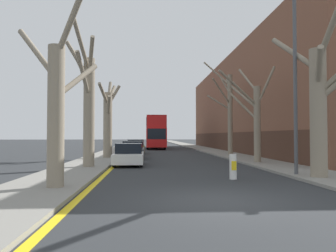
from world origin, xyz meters
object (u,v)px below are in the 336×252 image
object	(u,v)px
double_decker_bus	(155,131)
street_tree_left_2	(108,120)
street_tree_right_1	(255,116)
parked_car_1	(133,150)
parked_car_0	(129,155)
parked_car_2	(136,147)
street_tree_right_0	(320,100)
lamp_post	(293,72)
traffic_bollard	(233,167)
street_tree_left_1	(88,102)
street_tree_left_0	(57,104)
street_tree_right_2	(229,110)

from	to	relation	value
double_decker_bus	street_tree_left_2	bearing A→B (deg)	-101.54
street_tree_right_1	parked_car_1	bearing A→B (deg)	145.96
parked_car_0	parked_car_2	world-z (taller)	parked_car_2
parked_car_1	parked_car_2	bearing A→B (deg)	90.00
double_decker_bus	parked_car_0	xyz separation A→B (m)	(-2.31, -26.00, -1.86)
street_tree_left_2	parked_car_1	distance (m)	3.08
street_tree_right_0	lamp_post	size ratio (longest dim) A/B	0.84
parked_car_2	traffic_bollard	xyz separation A→B (m)	(4.65, -19.20, -0.16)
street_tree_right_0	lamp_post	world-z (taller)	lamp_post
parked_car_0	lamp_post	bearing A→B (deg)	-39.44
street_tree_left_1	street_tree_left_2	distance (m)	7.51
street_tree_left_2	street_tree_left_0	bearing A→B (deg)	-89.83
street_tree_right_1	street_tree_left_1	bearing A→B (deg)	-165.73
parked_car_0	lamp_post	distance (m)	10.51
street_tree_left_1	parked_car_0	world-z (taller)	street_tree_left_1
double_decker_bus	street_tree_right_1	bearing A→B (deg)	-77.44
street_tree_right_2	traffic_bollard	size ratio (longest dim) A/B	8.22
street_tree_left_0	lamp_post	distance (m)	9.98
street_tree_left_2	parked_car_2	xyz separation A→B (m)	(1.91, 7.09, -2.34)
street_tree_left_2	lamp_post	distance (m)	14.98
street_tree_right_0	double_decker_bus	world-z (taller)	street_tree_right_0
street_tree_right_2	parked_car_0	xyz separation A→B (m)	(-8.21, -7.96, -3.41)
parked_car_1	parked_car_0	bearing A→B (deg)	-90.00
parked_car_2	traffic_bollard	size ratio (longest dim) A/B	4.26
street_tree_right_1	parked_car_2	xyz separation A→B (m)	(-8.00, 12.00, -2.37)
street_tree_right_2	double_decker_bus	xyz separation A→B (m)	(-5.91, 18.04, -1.54)
parked_car_0	traffic_bollard	bearing A→B (deg)	-55.45
street_tree_right_2	traffic_bollard	bearing A→B (deg)	-103.61
street_tree_left_0	parked_car_0	xyz separation A→B (m)	(1.87, 9.11, -2.20)
street_tree_left_0	street_tree_left_2	size ratio (longest dim) A/B	1.18
double_decker_bus	parked_car_0	bearing A→B (deg)	-95.07
street_tree_left_1	street_tree_right_2	size ratio (longest dim) A/B	0.91
lamp_post	traffic_bollard	distance (m)	5.02
street_tree_right_0	lamp_post	bearing A→B (deg)	120.16
street_tree_right_1	street_tree_right_2	xyz separation A→B (m)	(0.21, 7.51, 0.99)
street_tree_right_0	double_decker_bus	distance (m)	33.77
street_tree_right_0	parked_car_2	size ratio (longest dim) A/B	1.58
street_tree_left_1	parked_car_1	size ratio (longest dim) A/B	1.89
street_tree_left_1	parked_car_1	world-z (taller)	street_tree_left_1
street_tree_right_2	parked_car_0	bearing A→B (deg)	-135.89
lamp_post	street_tree_right_0	bearing A→B (deg)	-59.84
street_tree_left_2	parked_car_0	xyz separation A→B (m)	(1.91, -5.36, -2.39)
parked_car_0	street_tree_right_1	bearing A→B (deg)	3.21
street_tree_left_2	street_tree_right_1	bearing A→B (deg)	-26.36
street_tree_left_1	street_tree_right_2	xyz separation A→B (m)	(10.34, 10.09, 0.43)
double_decker_bus	parked_car_0	world-z (taller)	double_decker_bus
parked_car_1	street_tree_left_2	bearing A→B (deg)	-165.45
street_tree_right_0	traffic_bollard	distance (m)	4.45
street_tree_right_1	traffic_bollard	size ratio (longest dim) A/B	6.21
street_tree_left_2	parked_car_0	size ratio (longest dim) A/B	1.55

